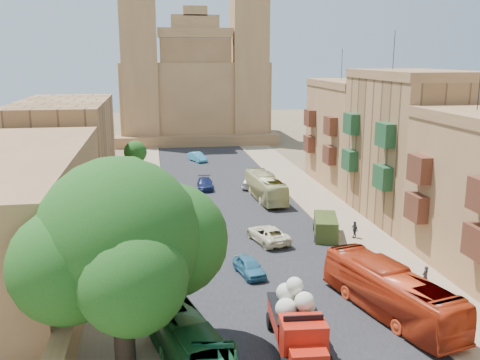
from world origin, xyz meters
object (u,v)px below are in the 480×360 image
object	(u,v)px
car_cream	(268,234)
car_blue_b	(197,157)
street_tree_a	(121,246)
car_blue_a	(249,266)
olive_pickup	(326,227)
pedestrian_a	(425,277)
bus_red_east	(390,292)
car_white_b	(251,182)
bus_green_north	(193,351)
bus_cream_east	(265,187)
church	(193,87)
ficus_tree	(121,245)
red_truck	(297,321)
street_tree_d	(135,152)
pedestrian_c	(354,230)
car_white_a	(187,206)
street_tree_c	(132,171)
car_dkblue	(205,184)
street_tree_b	(128,195)

from	to	relation	value
car_cream	car_blue_b	bearing A→B (deg)	-99.58
street_tree_a	car_blue_a	xyz separation A→B (m)	(8.63, 1.72, -2.68)
olive_pickup	pedestrian_a	bearing A→B (deg)	-73.39
street_tree_a	car_cream	bearing A→B (deg)	35.77
street_tree_a	bus_red_east	bearing A→B (deg)	-19.35
olive_pickup	car_white_b	size ratio (longest dim) A/B	1.09
bus_green_north	bus_cream_east	xyz separation A→B (m)	(10.23, 31.28, 0.07)
bus_red_east	car_cream	size ratio (longest dim) A/B	2.18
church	car_blue_a	xyz separation A→B (m)	(-1.37, -64.89, -8.90)
olive_pickup	ficus_tree	bearing A→B (deg)	-133.64
red_truck	street_tree_d	bearing A→B (deg)	101.88
car_cream	pedestrian_c	bearing A→B (deg)	164.40
street_tree_d	car_white_a	size ratio (longest dim) A/B	1.26
street_tree_c	bus_red_east	bearing A→B (deg)	-61.91
car_blue_b	bus_green_north	bearing A→B (deg)	-117.41
car_white_a	car_white_b	xyz separation A→B (m)	(8.13, 8.85, 0.13)
ficus_tree	pedestrian_c	size ratio (longest dim) A/B	7.12
street_tree_d	car_blue_a	world-z (taller)	street_tree_d
bus_green_north	car_blue_b	distance (m)	54.09
car_dkblue	red_truck	bearing A→B (deg)	-84.73
pedestrian_c	red_truck	bearing A→B (deg)	-41.93
bus_red_east	red_truck	bearing A→B (deg)	9.28
ficus_tree	street_tree_a	bearing A→B (deg)	94.24
street_tree_d	red_truck	world-z (taller)	street_tree_d
ficus_tree	car_dkblue	size ratio (longest dim) A/B	2.42
street_tree_d	car_cream	world-z (taller)	street_tree_d
car_white_a	car_blue_b	xyz separation A→B (m)	(3.24, 25.95, 0.08)
car_blue_a	car_white_b	xyz separation A→B (m)	(4.87, 25.24, 0.10)
olive_pickup	street_tree_d	bearing A→B (deg)	121.14
red_truck	bus_red_east	distance (m)	7.03
bus_red_east	car_cream	distance (m)	14.44
bus_green_north	pedestrian_a	bearing A→B (deg)	10.00
street_tree_b	bus_red_east	size ratio (longest dim) A/B	0.50
car_blue_a	car_cream	world-z (taller)	car_cream
bus_green_north	car_dkblue	xyz separation A→B (m)	(4.28, 36.90, -0.65)
pedestrian_a	car_dkblue	bearing A→B (deg)	-92.18
car_dkblue	bus_red_east	bearing A→B (deg)	-73.49
car_blue_a	car_white_a	bearing A→B (deg)	89.32
street_tree_c	pedestrian_c	size ratio (longest dim) A/B	3.17
street_tree_c	bus_cream_east	bearing A→B (deg)	-10.15
car_white_a	car_dkblue	bearing A→B (deg)	83.17
ficus_tree	street_tree_a	xyz separation A→B (m)	(-0.59, 7.99, -2.89)
bus_green_north	pedestrian_c	distance (m)	23.30
street_tree_a	bus_red_east	size ratio (longest dim) A/B	0.46
car_dkblue	car_blue_b	world-z (taller)	car_blue_b
bus_red_east	bus_cream_east	world-z (taller)	bus_red_east
pedestrian_a	bus_green_north	bearing A→B (deg)	1.25
olive_pickup	car_white_a	xyz separation A→B (m)	(-11.12, 9.43, -0.27)
olive_pickup	pedestrian_c	distance (m)	2.43
ficus_tree	bus_red_east	world-z (taller)	ficus_tree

